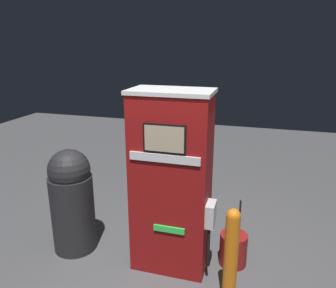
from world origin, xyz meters
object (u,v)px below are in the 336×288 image
(safety_bollard, at_px, (231,254))
(squeegee_bucket, at_px, (233,249))
(gas_pump, at_px, (171,183))
(trash_bin, at_px, (72,200))

(safety_bollard, relative_size, squeegee_bucket, 1.19)
(gas_pump, xyz_separation_m, trash_bin, (-1.22, -0.03, -0.35))
(gas_pump, height_order, trash_bin, gas_pump)
(gas_pump, bearing_deg, safety_bollard, -28.96)
(gas_pump, height_order, safety_bollard, gas_pump)
(trash_bin, height_order, squeegee_bucket, trash_bin)
(gas_pump, relative_size, squeegee_bucket, 2.39)
(gas_pump, distance_m, trash_bin, 1.27)
(gas_pump, xyz_separation_m, squeegee_bucket, (0.68, 0.19, -0.81))
(gas_pump, bearing_deg, trash_bin, -178.55)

